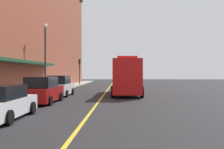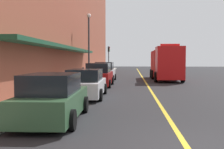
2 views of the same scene
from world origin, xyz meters
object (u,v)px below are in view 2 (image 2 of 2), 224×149
parked_car_0 (53,98)px  parking_meter_1 (83,72)px  traffic_light_near (109,54)px  fire_truck (165,64)px  parked_car_1 (86,84)px  parking_meter_0 (70,76)px  parked_car_2 (99,75)px  street_lamp_left (89,39)px  parked_car_3 (105,72)px

parked_car_0 → parking_meter_1: (-1.32, 12.99, 0.29)m
traffic_light_near → fire_truck: bearing=-67.1°
parked_car_1 → parking_meter_1: (-1.45, 7.19, 0.31)m
parking_meter_0 → traffic_light_near: 29.37m
parked_car_1 → traffic_light_near: bearing=1.5°
parked_car_0 → parked_car_2: 12.15m
street_lamp_left → traffic_light_near: bearing=87.9°
parking_meter_0 → parked_car_0: bearing=-80.7°
parked_car_3 → traffic_light_near: (-1.29, 19.68, 2.28)m
parked_car_1 → street_lamp_left: (-2.05, 13.94, 3.65)m
parked_car_2 → parking_meter_1: bearing=60.1°
parked_car_1 → traffic_light_near: 31.69m
parked_car_0 → parked_car_2: size_ratio=0.96×
parked_car_2 → parking_meter_1: 1.67m
parked_car_0 → parked_car_1: parked_car_0 is taller
parked_car_2 → parked_car_1: bearing=-179.6°
street_lamp_left → parked_car_0: bearing=-84.5°
fire_truck → parking_meter_1: 10.05m
parked_car_1 → street_lamp_left: street_lamp_left is taller
traffic_light_near → parking_meter_1: bearing=-90.1°
parked_car_2 → parking_meter_0: bearing=160.9°
parked_car_2 → fire_truck: 9.65m
parking_meter_1 → traffic_light_near: 24.47m
parked_car_1 → parked_car_2: bearing=-0.8°
parked_car_1 → fire_truck: bearing=-25.0°
street_lamp_left → parking_meter_1: bearing=-84.9°
parked_car_3 → traffic_light_near: 19.85m
parked_car_3 → fire_truck: (6.24, 1.85, 0.84)m
parked_car_1 → parked_car_3: (-0.10, 11.89, 0.13)m
street_lamp_left → traffic_light_near: street_lamp_left is taller
parked_car_0 → parked_car_3: size_ratio=1.08×
parking_meter_0 → street_lamp_left: bearing=92.9°
parked_car_3 → fire_truck: bearing=-72.6°
parked_car_0 → street_lamp_left: bearing=3.7°
parked_car_0 → traffic_light_near: size_ratio=1.05×
parking_meter_1 → parked_car_0: bearing=-84.2°
parked_car_3 → parked_car_0: bearing=-179.3°
parked_car_3 → traffic_light_near: traffic_light_near is taller
traffic_light_near → parked_car_1: bearing=-87.5°
street_lamp_left → parked_car_1: bearing=-81.6°
street_lamp_left → parked_car_3: bearing=-46.4°
parked_car_3 → parking_meter_1: size_ratio=3.15×
parked_car_3 → parking_meter_0: 9.72m
parked_car_2 → traffic_light_near: (-1.38, 25.21, 2.29)m
parking_meter_1 → parked_car_1: bearing=-78.6°
parking_meter_0 → street_lamp_left: 12.16m
parked_car_2 → parking_meter_0: parked_car_2 is taller
parked_car_0 → parking_meter_1: size_ratio=3.40×
parked_car_0 → parked_car_1: size_ratio=0.96×
parking_meter_1 → traffic_light_near: bearing=89.9°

